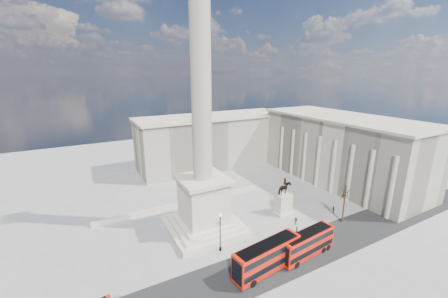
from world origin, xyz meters
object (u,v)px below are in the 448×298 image
Objects in this scene: pedestrian_walking at (297,230)px; pedestrian_crossing at (296,221)px; red_bus_d at (406,201)px; victorian_lamp at (220,229)px; nelsons_column at (203,167)px; red_bus_b at (268,257)px; pedestrian_standing at (333,210)px; red_bus_c at (307,243)px; equestrian_statue at (284,201)px.

pedestrian_walking is 3.74m from pedestrian_crossing.
victorian_lamp is (-43.82, 6.80, 2.07)m from red_bus_d.
red_bus_d is at bearing -18.77° from nelsons_column.
red_bus_b reaches higher than red_bus_d.
pedestrian_crossing is (2.41, 2.86, -0.02)m from pedestrian_walking.
red_bus_b is at bearing 107.73° from pedestrian_crossing.
red_bus_d is 17.17m from pedestrian_standing.
red_bus_d is (31.59, 1.39, -0.21)m from red_bus_c.
pedestrian_crossing is at bearing -24.24° from nelsons_column.
pedestrian_walking is (14.70, -10.57, -12.04)m from nelsons_column.
pedestrian_walking is at bearing 18.70° from red_bus_b.
red_bus_b is 12.47m from pedestrian_walking.
red_bus_c is at bearing -8.28° from red_bus_b.
nelsons_column is 28.28× the size of pedestrian_walking.
nelsons_column reaches higher than red_bus_b.
pedestrian_standing is (15.78, 7.97, -1.51)m from red_bus_c.
equestrian_statue reaches higher than pedestrian_crossing.
equestrian_statue is 4.90× the size of pedestrian_crossing.
red_bus_c is 6.46m from pedestrian_walking.
pedestrian_standing is at bearing -28.86° from equestrian_statue.
nelsons_column is at bearing 171.01° from equestrian_statue.
red_bus_d is 5.70× the size of pedestrian_walking.
nelsons_column reaches higher than victorian_lamp.
red_bus_c reaches higher than pedestrian_standing.
victorian_lamp is at bearing 148.05° from pedestrian_walking.
red_bus_c is 14.65m from equestrian_statue.
nelsons_column reaches higher than pedestrian_crossing.
red_bus_d is at bearing -8.82° from victorian_lamp.
red_bus_c is at bearing -33.82° from victorian_lamp.
equestrian_statue is 5.36m from pedestrian_crossing.
nelsons_column is 20.66m from equestrian_statue.
red_bus_c is (11.74, -16.12, -10.57)m from nelsons_column.
pedestrian_crossing is at bearing -38.12° from pedestrian_standing.
pedestrian_standing is (9.65, -5.32, -2.11)m from equestrian_statue.
victorian_lamp is at bearing 77.07° from pedestrian_crossing.
victorian_lamp is 28.21m from pedestrian_standing.
pedestrian_crossing is at bearing 0.72° from victorian_lamp.
nelsons_column is 5.90× the size of equestrian_statue.
victorian_lamp is 4.26× the size of pedestrian_standing.
pedestrian_crossing is (5.38, 8.41, -1.48)m from red_bus_c.
nelsons_column is at bearing -52.19° from pedestrian_standing.
victorian_lamp is at bearing 109.69° from red_bus_b.
equestrian_statue reaches higher than victorian_lamp.
red_bus_d is at bearing -3.41° from red_bus_c.
nelsons_column reaches higher than red_bus_d.
pedestrian_walking is (15.19, -2.64, -3.32)m from victorian_lamp.
nelsons_column reaches higher than red_bus_c.
victorian_lamp reaches higher than red_bus_c.
equestrian_statue is (6.13, 13.29, 0.60)m from red_bus_c.
equestrian_statue is at bearing -8.99° from nelsons_column.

